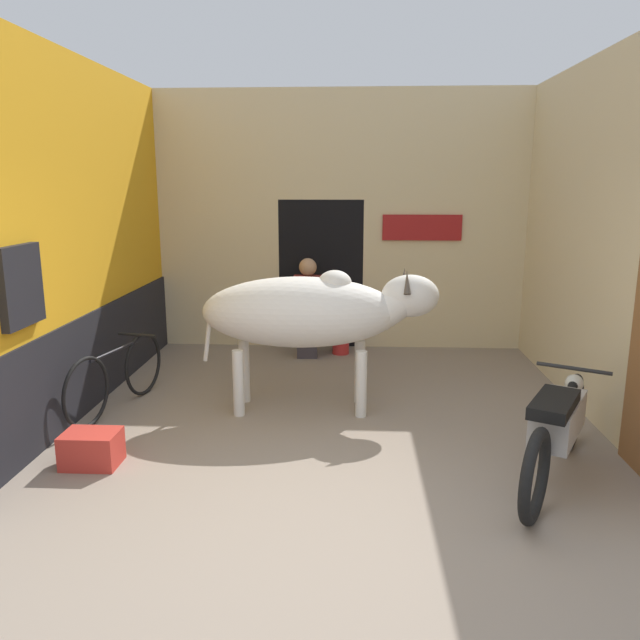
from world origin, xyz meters
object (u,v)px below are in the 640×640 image
Objects in this scene: cow at (312,312)px; shopkeeper_seated at (308,304)px; crate at (92,449)px; motorcycle_near at (557,426)px; bicycle at (117,376)px; plastic_stool at (341,336)px.

cow reaches higher than shopkeeper_seated.
motorcycle_near is at bearing -1.25° from crate.
bicycle is (-3.88, 1.34, -0.09)m from motorcycle_near.
crate is at bearing -140.74° from cow.
cow reaches higher than plastic_stool.
bicycle is 3.11m from plastic_stool.
motorcycle_near reaches higher than crate.
motorcycle_near is 3.94m from plastic_stool.
plastic_stool reaches higher than crate.
plastic_stool is 3.97m from crate.
shopkeeper_seated is at bearing 121.75° from motorcycle_near.
crate is at bearing -78.80° from bicycle.
plastic_stool is at bearing 60.83° from crate.
motorcycle_near is 4.06m from shopkeeper_seated.
shopkeeper_seated is 2.91× the size of crate.
motorcycle_near is at bearing -36.85° from cow.
cow reaches higher than crate.
crate is at bearing 178.75° from motorcycle_near.
motorcycle_near reaches higher than plastic_stool.
cow is 5.29× the size of crate.
bicycle is 2.76m from shopkeeper_seated.
motorcycle_near is (1.95, -1.46, -0.55)m from cow.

